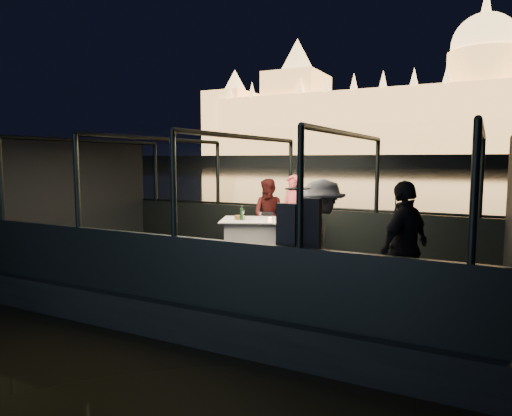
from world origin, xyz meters
The scene contains 29 objects.
river_water centered at (0.00, 80.00, 0.00)m, with size 500.00×500.00×0.00m, color black.
boat_hull centered at (0.00, 0.00, 0.00)m, with size 8.60×4.40×1.00m, color black.
boat_deck centered at (0.00, 0.00, 0.48)m, with size 8.00×4.00×0.04m, color black.
gunwale_port centered at (0.00, 2.00, 0.95)m, with size 8.00×0.08×0.90m, color black.
gunwale_starboard centered at (0.00, -2.00, 0.95)m, with size 8.00×0.08×0.90m, color black.
cabin_glass_port centered at (0.00, 2.00, 2.10)m, with size 8.00×0.02×1.40m, color #99B2B2, non-canonical shape.
cabin_glass_starboard centered at (0.00, -2.00, 2.10)m, with size 8.00×0.02×1.40m, color #99B2B2, non-canonical shape.
cabin_roof_glass centered at (0.00, 0.00, 2.80)m, with size 8.00×4.00×0.02m, color #99B2B2, non-canonical shape.
end_wall_fore centered at (-4.00, 0.00, 1.65)m, with size 0.02×4.00×2.30m, color black, non-canonical shape.
end_wall_aft centered at (4.00, 0.00, 1.65)m, with size 0.02×4.00×2.30m, color black, non-canonical shape.
canopy_ribs centered at (0.00, 0.00, 1.65)m, with size 8.00×4.00×2.30m, color black, non-canonical shape.
embankment centered at (0.00, 210.00, 1.00)m, with size 400.00×140.00×6.00m, color #423D33.
parliament_building centered at (0.00, 175.00, 29.00)m, with size 220.00×32.00×60.00m, color #F2D18C, non-canonical shape.
dining_table_central centered at (-0.22, 0.96, 0.89)m, with size 1.45×1.05×0.77m, color silver.
chair_port_left centered at (-0.42, 1.44, 0.95)m, with size 0.39×0.39×0.83m, color black.
chair_port_right centered at (0.45, 1.42, 0.95)m, with size 0.39×0.39×0.83m, color black.
coat_stand centered at (1.66, -1.75, 1.40)m, with size 0.45×0.36×1.61m, color black, non-canonical shape.
person_woman_coral centered at (0.19, 1.68, 1.25)m, with size 0.58×0.39×1.62m, color #F05757.
person_man_maroon centered at (-0.34, 1.68, 1.25)m, with size 0.73×0.57×1.52m, color #3D1211.
passenger_stripe centered at (1.78, -1.19, 1.35)m, with size 1.08×0.61×1.67m, color white.
passenger_dark centered at (2.82, -1.06, 1.35)m, with size 0.98×0.41×1.67m, color black.
wine_bottle centered at (-0.46, 0.69, 1.42)m, with size 0.06×0.06×0.28m, color #163C1F.
bread_basket centered at (-0.54, 0.77, 1.31)m, with size 0.20×0.20×0.08m, color brown.
amber_candle centered at (0.14, 0.70, 1.31)m, with size 0.06×0.06×0.09m, color #FF883F.
plate_near centered at (0.38, 0.55, 1.27)m, with size 0.21×0.21×0.01m, color silver.
plate_far centered at (-0.43, 0.87, 1.27)m, with size 0.22×0.22×0.01m, color silver.
wine_glass_white centered at (-0.42, 0.68, 1.36)m, with size 0.06×0.06×0.19m, color white, non-canonical shape.
wine_glass_red centered at (0.18, 0.98, 1.36)m, with size 0.07×0.07×0.21m, color silver, non-canonical shape.
wine_glass_empty centered at (-0.02, 0.60, 1.36)m, with size 0.06×0.06×0.18m, color silver, non-canonical shape.
Camera 1 is at (3.72, -6.87, 2.42)m, focal length 32.00 mm.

